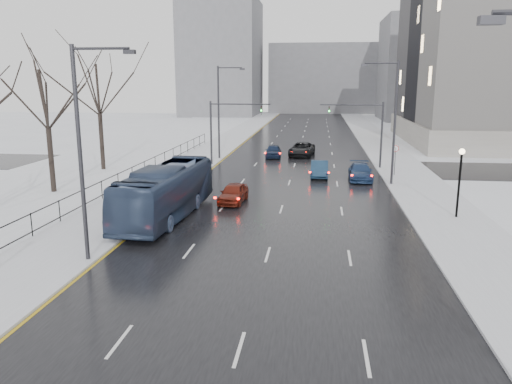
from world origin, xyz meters
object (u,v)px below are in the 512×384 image
at_px(tree_park_e, 104,170).
at_px(sedan_center_near, 233,193).
at_px(mast_signal_right, 371,127).
at_px(sedan_right_far, 360,172).
at_px(streetlight_r_mid, 392,117).
at_px(no_uturn_sign, 396,151).
at_px(sedan_right_cross, 302,149).
at_px(sedan_right_near, 319,169).
at_px(streetlight_l_far, 221,108).
at_px(lamppost_r_mid, 460,173).
at_px(sedan_center_far, 273,151).
at_px(mast_signal_left, 221,125).
at_px(streetlight_l_near, 84,145).
at_px(bus, 166,192).
at_px(tree_park_d, 54,193).

bearing_deg(tree_park_e, sedan_center_near, -38.16).
xyz_separation_m(mast_signal_right, sedan_right_far, (-1.29, -6.00, -3.36)).
relative_size(streetlight_r_mid, no_uturn_sign, 3.70).
bearing_deg(sedan_center_near, sedan_right_cross, 84.15).
distance_m(streetlight_r_mid, sedan_right_near, 8.04).
bearing_deg(tree_park_e, streetlight_l_far, 38.57).
bearing_deg(sedan_center_near, lamppost_r_mid, -5.65).
bearing_deg(tree_park_e, sedan_center_far, 32.97).
height_order(streetlight_l_far, mast_signal_left, streetlight_l_far).
distance_m(mast_signal_right, sedan_right_near, 7.71).
distance_m(streetlight_l_near, sedan_right_near, 25.82).
height_order(streetlight_l_far, sedan_right_near, streetlight_l_far).
xyz_separation_m(lamppost_r_mid, mast_signal_right, (-3.67, 18.00, 1.16)).
bearing_deg(streetlight_l_near, mast_signal_right, 61.04).
xyz_separation_m(streetlight_l_far, bus, (1.17, -23.85, -3.94)).
relative_size(mast_signal_left, sedan_right_far, 1.34).
height_order(lamppost_r_mid, mast_signal_left, mast_signal_left).
relative_size(tree_park_d, lamppost_r_mid, 2.92).
height_order(streetlight_l_far, sedan_center_near, streetlight_l_far).
distance_m(streetlight_r_mid, sedan_right_far, 5.68).
height_order(tree_park_e, mast_signal_right, tree_park_e).
bearing_deg(sedan_center_far, bus, -102.69).
height_order(tree_park_d, streetlight_r_mid, streetlight_r_mid).
relative_size(lamppost_r_mid, sedan_center_near, 1.07).
height_order(sedan_right_near, sedan_center_far, sedan_right_near).
distance_m(tree_park_e, sedan_center_near, 18.71).
bearing_deg(lamppost_r_mid, sedan_center_far, 119.53).
relative_size(lamppost_r_mid, mast_signal_left, 0.66).
relative_size(streetlight_r_mid, bus, 0.85).
distance_m(sedan_right_near, sedan_right_cross, 12.81).
bearing_deg(sedan_center_far, lamppost_r_mid, -63.63).
height_order(no_uturn_sign, bus, bus).
bearing_deg(streetlight_l_near, sedan_center_far, 80.80).
distance_m(mast_signal_left, no_uturn_sign, 17.10).
relative_size(tree_park_e, sedan_right_cross, 2.46).
bearing_deg(sedan_center_near, tree_park_d, 177.74).
xyz_separation_m(streetlight_r_mid, sedan_center_near, (-11.67, -7.55, -4.89)).
height_order(tree_park_d, bus, tree_park_d).
bearing_deg(sedan_center_far, mast_signal_left, -130.70).
distance_m(tree_park_e, streetlight_l_far, 14.01).
distance_m(tree_park_d, lamppost_r_mid, 29.23).
bearing_deg(tree_park_d, bus, -28.43).
height_order(bus, sedan_right_cross, bus).
distance_m(tree_park_e, no_uturn_sign, 27.50).
distance_m(mast_signal_right, sedan_right_cross, 10.77).
bearing_deg(bus, tree_park_e, 128.24).
distance_m(streetlight_l_far, mast_signal_left, 4.36).
relative_size(streetlight_l_near, sedan_right_far, 2.06).
bearing_deg(sedan_center_far, streetlight_l_near, -102.36).
distance_m(no_uturn_sign, sedan_right_cross, 14.61).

